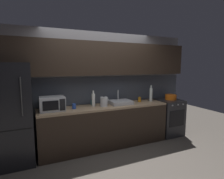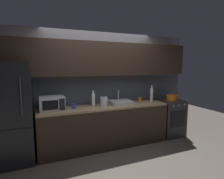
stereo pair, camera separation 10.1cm
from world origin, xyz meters
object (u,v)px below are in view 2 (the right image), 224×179
Objects in this scene: wine_bottle_white at (93,100)px; mug_teal at (93,102)px; kettle at (104,102)px; microwave at (52,103)px; wine_bottle_clear at (152,95)px; mug_amber at (140,100)px; cooking_pot at (172,97)px; refrigerator at (12,114)px; oven_range at (169,117)px; mug_blue at (74,106)px.

wine_bottle_white is 3.36× the size of mug_teal.
mug_teal is (-0.18, 0.25, -0.05)m from kettle.
microwave is 2.04× the size of kettle.
wine_bottle_clear is (1.24, 0.07, 0.06)m from kettle.
cooking_pot is at bearing -5.42° from mug_amber.
mug_teal is at bearing 174.36° from cooking_pot.
refrigerator reaches higher than mug_teal.
microwave is (-2.81, 0.02, 0.58)m from oven_range.
oven_range is 2.87m from microwave.
microwave is 4.48× the size of mug_blue.
mug_blue is (0.41, -0.02, -0.08)m from microwave.
oven_range is at bearing 0.09° from mug_blue.
microwave reaches higher than mug_teal.
microwave is at bearing 1.55° from refrigerator.
refrigerator is 1.09m from mug_blue.
microwave is at bearing -179.98° from wine_bottle_clear.
refrigerator reaches higher than wine_bottle_clear.
wine_bottle_white is at bearing 8.69° from mug_blue.
cooking_pot is at bearing 0.12° from mug_blue.
wine_bottle_clear is at bearing 0.02° from microwave.
kettle is 0.79× the size of cooking_pot.
wine_bottle_clear reaches higher than oven_range.
wine_bottle_clear is 3.62× the size of mug_amber.
wine_bottle_white is 3.13× the size of mug_amber.
oven_range is 1.96× the size of microwave.
mug_teal is (0.45, 0.20, -0.00)m from mug_blue.
oven_range is 1.87m from kettle.
kettle is at bearing -29.00° from wine_bottle_white.
oven_range is at bearing -1.77° from wine_bottle_white.
mug_teal is (-1.96, 0.20, 0.50)m from oven_range.
mug_amber is at bearing 174.14° from oven_range.
mug_teal is 0.93× the size of mug_amber.
refrigerator is 3.52m from oven_range.
wine_bottle_white is 1.44m from wine_bottle_clear.
mug_teal is 2.02m from cooking_pot.
kettle is 0.67× the size of wine_bottle_white.
wine_bottle_clear reaches higher than mug_teal.
wine_bottle_clear reaches higher than kettle.
wine_bottle_white reaches higher than kettle.
kettle is (1.03, -0.07, -0.03)m from microwave.
mug_teal is at bearing 80.97° from wine_bottle_white.
mug_teal reaches higher than oven_range.
wine_bottle_clear reaches higher than mug_blue.
oven_range is 0.97m from mug_amber.
refrigerator is 1.52m from wine_bottle_white.
refrigerator reaches higher than microwave.
cooking_pot reaches higher than mug_blue.
refrigerator reaches higher than cooking_pot.
wine_bottle_clear is at bearing -7.26° from mug_teal.
mug_blue reaches higher than mug_teal.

